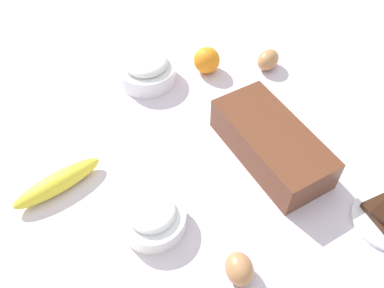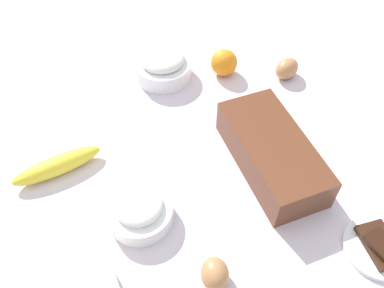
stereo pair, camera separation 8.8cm
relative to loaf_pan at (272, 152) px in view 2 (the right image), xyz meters
name	(u,v)px [view 2 (the right image)]	position (x,y,z in m)	size (l,w,h in m)	color
ground_plane	(192,158)	(-0.06, -0.16, -0.05)	(2.40, 2.40, 0.02)	silver
loaf_pan	(272,152)	(0.00, 0.00, 0.00)	(0.29, 0.16, 0.08)	brown
flour_bowl	(163,65)	(-0.34, -0.16, -0.01)	(0.15, 0.15, 0.08)	white
sugar_bowl	(140,210)	(0.06, -0.29, -0.01)	(0.13, 0.13, 0.06)	white
banana	(57,165)	(-0.09, -0.44, -0.02)	(0.19, 0.04, 0.04)	yellow
orange_fruit	(224,63)	(-0.31, -0.01, -0.01)	(0.07, 0.07, 0.07)	orange
egg_near_butter	(287,68)	(-0.26, 0.14, -0.02)	(0.05, 0.05, 0.07)	#B67B4B
egg_beside_bowl	(215,274)	(0.22, -0.19, -0.02)	(0.05, 0.05, 0.06)	#B47A4A
chocolate_plate	(379,247)	(0.23, 0.12, -0.03)	(0.13, 0.13, 0.03)	white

